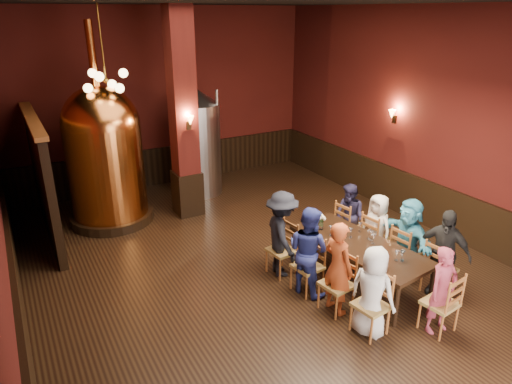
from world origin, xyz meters
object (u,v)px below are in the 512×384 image
person_1 (338,268)px  steel_vessel (199,142)px  dining_table (359,247)px  person_0 (372,292)px  copper_kettle (105,154)px  person_2 (308,250)px  rose_vase (321,219)px

person_1 → steel_vessel: bearing=-6.7°
dining_table → person_0: bearing=-130.4°
dining_table → steel_vessel: bearing=90.1°
person_1 → steel_vessel: 5.70m
dining_table → steel_vessel: steel_vessel is taller
copper_kettle → dining_table: bearing=-56.6°
dining_table → person_2: size_ratio=1.66×
person_2 → copper_kettle: bearing=8.4°
steel_vessel → dining_table: bearing=-82.9°
copper_kettle → steel_vessel: bearing=14.4°
person_0 → copper_kettle: size_ratio=0.33×
dining_table → rose_vase: (-0.24, 0.75, 0.26)m
copper_kettle → steel_vessel: size_ratio=1.60×
person_2 → copper_kettle: 4.96m
dining_table → person_2: bearing=158.8°
person_2 → steel_vessel: steel_vessel is taller
person_0 → rose_vase: bearing=-33.7°
steel_vessel → rose_vase: steel_vessel is taller
rose_vase → person_2: bearing=-140.8°
person_0 → copper_kettle: copper_kettle is taller
person_1 → steel_vessel: steel_vessel is taller
copper_kettle → person_0: bearing=-67.8°
dining_table → person_1: 0.91m
steel_vessel → person_2: bearing=-92.6°
person_0 → person_2: 1.33m
person_0 → person_2: (-0.16, 1.32, 0.07)m
person_1 → person_2: 0.66m
person_1 → rose_vase: size_ratio=4.98×
person_2 → rose_vase: 0.86m
steel_vessel → rose_vase: (0.42, -4.48, -0.37)m
dining_table → copper_kettle: bearing=116.5°
dining_table → person_1: (-0.80, -0.43, 0.06)m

